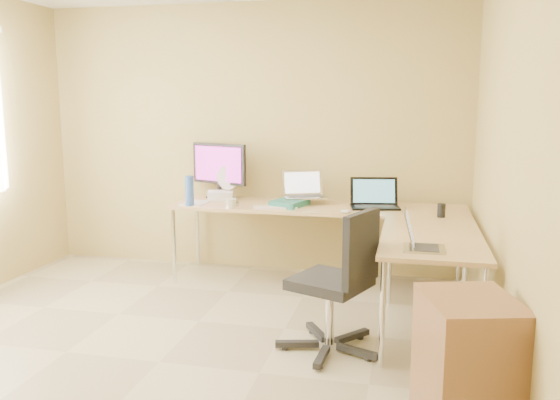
% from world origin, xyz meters
% --- Properties ---
extents(floor, '(4.50, 4.50, 0.00)m').
position_xyz_m(floor, '(0.00, 0.00, 0.00)').
color(floor, tan).
rests_on(floor, ground).
extents(wall_back, '(4.50, 0.00, 4.50)m').
position_xyz_m(wall_back, '(0.00, 2.25, 1.30)').
color(wall_back, tan).
rests_on(wall_back, ground).
extents(wall_right, '(0.00, 4.50, 4.50)m').
position_xyz_m(wall_right, '(2.10, 0.00, 1.30)').
color(wall_right, tan).
rests_on(wall_right, ground).
extents(desk_main, '(2.65, 0.70, 0.73)m').
position_xyz_m(desk_main, '(0.72, 1.85, 0.36)').
color(desk_main, tan).
rests_on(desk_main, ground).
extents(desk_return, '(0.70, 1.30, 0.73)m').
position_xyz_m(desk_return, '(1.70, 0.85, 0.36)').
color(desk_return, tan).
rests_on(desk_return, ground).
extents(monitor, '(0.66, 0.41, 0.54)m').
position_xyz_m(monitor, '(-0.27, 2.05, 1.00)').
color(monitor, black).
rests_on(monitor, desk_main).
extents(book_stack, '(0.34, 0.40, 0.06)m').
position_xyz_m(book_stack, '(0.49, 1.77, 0.76)').
color(book_stack, '#256E60').
rests_on(book_stack, desk_main).
extents(laptop_center, '(0.46, 0.41, 0.24)m').
position_xyz_m(laptop_center, '(0.59, 1.92, 0.91)').
color(laptop_center, '#B8B8B8').
rests_on(laptop_center, desk_main).
extents(laptop_black, '(0.47, 0.38, 0.27)m').
position_xyz_m(laptop_black, '(1.24, 1.85, 0.86)').
color(laptop_black, black).
rests_on(laptop_black, desk_main).
extents(keyboard, '(0.40, 0.18, 0.02)m').
position_xyz_m(keyboard, '(0.39, 1.63, 0.74)').
color(keyboard, silver).
rests_on(keyboard, desk_main).
extents(mouse, '(0.10, 0.09, 0.03)m').
position_xyz_m(mouse, '(1.02, 1.55, 0.75)').
color(mouse, silver).
rests_on(mouse, desk_main).
extents(mug, '(0.12, 0.12, 0.09)m').
position_xyz_m(mug, '(0.01, 1.55, 0.77)').
color(mug, beige).
rests_on(mug, desk_main).
extents(cd_stack, '(0.14, 0.14, 0.03)m').
position_xyz_m(cd_stack, '(-0.02, 1.66, 0.75)').
color(cd_stack, silver).
rests_on(cd_stack, desk_main).
extents(water_bottle, '(0.10, 0.10, 0.27)m').
position_xyz_m(water_bottle, '(-0.40, 1.59, 0.87)').
color(water_bottle, '#365EB1').
rests_on(water_bottle, desk_main).
extents(papers, '(0.22, 0.30, 0.01)m').
position_xyz_m(papers, '(-0.40, 1.73, 0.73)').
color(papers, silver).
rests_on(papers, desk_main).
extents(white_box, '(0.27, 0.23, 0.09)m').
position_xyz_m(white_box, '(-0.23, 1.95, 0.77)').
color(white_box, silver).
rests_on(white_box, desk_main).
extents(desk_fan, '(0.28, 0.28, 0.30)m').
position_xyz_m(desk_fan, '(-0.17, 2.05, 0.88)').
color(desk_fan, silver).
rests_on(desk_fan, desk_main).
extents(black_cup, '(0.07, 0.07, 0.11)m').
position_xyz_m(black_cup, '(1.79, 1.55, 0.79)').
color(black_cup, black).
rests_on(black_cup, desk_main).
extents(laptop_return, '(0.31, 0.24, 0.20)m').
position_xyz_m(laptop_return, '(1.64, 0.45, 0.83)').
color(laptop_return, '#AFAFAF').
rests_on(laptop_return, desk_return).
extents(office_chair, '(0.77, 0.77, 0.98)m').
position_xyz_m(office_chair, '(1.04, 0.44, 0.50)').
color(office_chair, black).
rests_on(office_chair, ground).
extents(cabinet, '(0.55, 0.62, 0.73)m').
position_xyz_m(cabinet, '(1.85, -0.43, 0.36)').
color(cabinet, brown).
rests_on(cabinet, ground).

